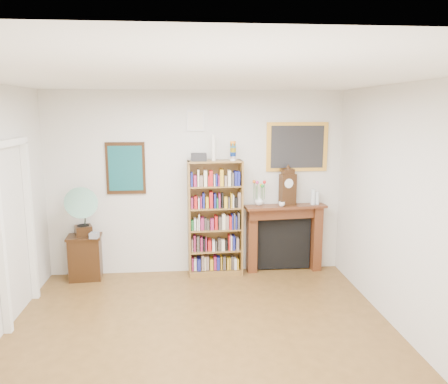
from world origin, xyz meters
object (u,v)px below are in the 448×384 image
object	(u,v)px
fireplace	(284,232)
gramophone	(80,209)
flower_vase	(259,201)
bottle_right	(317,198)
bookshelf	(215,212)
teacup	(282,204)
side_cabinet	(85,257)
cd_stack	(94,235)
bottle_left	(313,197)
mantel_clock	(288,188)

from	to	relation	value
fireplace	gramophone	xyz separation A→B (m)	(-3.05, -0.19, 0.48)
fireplace	flower_vase	world-z (taller)	flower_vase
flower_vase	bottle_right	xyz separation A→B (m)	(0.91, -0.01, 0.03)
bookshelf	teacup	bearing A→B (deg)	-6.89
bottle_right	bookshelf	bearing A→B (deg)	-178.50
side_cabinet	cd_stack	world-z (taller)	cd_stack
gramophone	cd_stack	distance (m)	0.44
side_cabinet	bottle_left	size ratio (longest dim) A/B	2.80
flower_vase	bookshelf	bearing A→B (deg)	-175.65
teacup	bottle_left	bearing A→B (deg)	10.07
mantel_clock	bottle_left	xyz separation A→B (m)	(0.41, 0.01, -0.15)
bottle_left	bottle_right	world-z (taller)	bottle_left
cd_stack	gramophone	bearing A→B (deg)	166.13
flower_vase	bottle_left	distance (m)	0.84
bottle_right	fireplace	bearing A→B (deg)	176.62
bookshelf	mantel_clock	xyz separation A→B (m)	(1.11, 0.02, 0.35)
flower_vase	gramophone	bearing A→B (deg)	-176.27
mantel_clock	teacup	world-z (taller)	mantel_clock
fireplace	flower_vase	bearing A→B (deg)	177.23
bookshelf	mantel_clock	world-z (taller)	bookshelf
side_cabinet	flower_vase	bearing A→B (deg)	-2.45
fireplace	mantel_clock	distance (m)	0.72
fireplace	bottle_left	distance (m)	0.71
teacup	bottle_right	world-z (taller)	bottle_right
cd_stack	bottle_right	size ratio (longest dim) A/B	0.60
bookshelf	bottle_right	xyz separation A→B (m)	(1.59, 0.04, 0.18)
bottle_left	fireplace	bearing A→B (deg)	175.38
bottle_left	gramophone	bearing A→B (deg)	-177.42
side_cabinet	mantel_clock	bearing A→B (deg)	-3.22
flower_vase	teacup	bearing A→B (deg)	-17.83
gramophone	flower_vase	bearing A→B (deg)	-17.22
flower_vase	mantel_clock	bearing A→B (deg)	-3.53
bookshelf	gramophone	xyz separation A→B (m)	(-1.96, -0.12, 0.12)
cd_stack	mantel_clock	distance (m)	2.96
bookshelf	bottle_right	distance (m)	1.60
gramophone	bottle_right	distance (m)	3.56
side_cabinet	mantel_clock	size ratio (longest dim) A/B	1.20
mantel_clock	teacup	size ratio (longest dim) A/B	5.92
fireplace	cd_stack	world-z (taller)	fireplace
gramophone	mantel_clock	world-z (taller)	mantel_clock
fireplace	mantel_clock	xyz separation A→B (m)	(0.03, -0.05, 0.71)
bookshelf	teacup	size ratio (longest dim) A/B	21.49
bookshelf	fireplace	size ratio (longest dim) A/B	1.58
side_cabinet	cd_stack	size ratio (longest dim) A/B	5.61
bookshelf	side_cabinet	distance (m)	2.06
bookshelf	fireplace	bearing A→B (deg)	-0.03
mantel_clock	bookshelf	bearing A→B (deg)	166.05
bookshelf	side_cabinet	size ratio (longest dim) A/B	3.02
gramophone	bottle_right	world-z (taller)	gramophone
cd_stack	fireplace	bearing A→B (deg)	4.77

